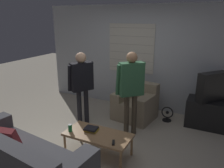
{
  "coord_description": "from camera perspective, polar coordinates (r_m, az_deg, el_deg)",
  "views": [
    {
      "loc": [
        1.75,
        -3.08,
        2.25
      ],
      "look_at": [
        -0.04,
        0.57,
        1.0
      ],
      "focal_mm": 35.0,
      "sensor_mm": 36.0,
      "label": 1
    }
  ],
  "objects": [
    {
      "name": "soda_can",
      "position": [
        3.83,
        -10.88,
        -11.2
      ],
      "size": [
        0.07,
        0.07,
        0.13
      ],
      "color": "#238E47",
      "rests_on": "coffee_table"
    },
    {
      "name": "person_left_standing",
      "position": [
        4.58,
        -7.95,
        1.1
      ],
      "size": [
        0.53,
        0.77,
        1.57
      ],
      "rotation": [
        0.0,
        0.0,
        1.0
      ],
      "color": "black",
      "rests_on": "ground_plane"
    },
    {
      "name": "couch_blue",
      "position": [
        3.39,
        -23.15,
        -18.75
      ],
      "size": [
        2.13,
        1.06,
        0.9
      ],
      "rotation": [
        0.0,
        0.0,
        -0.12
      ],
      "color": "#424247",
      "rests_on": "ground_plane"
    },
    {
      "name": "spare_remote",
      "position": [
        3.47,
        0.37,
        -15.05
      ],
      "size": [
        0.09,
        0.13,
        0.02
      ],
      "rotation": [
        0.0,
        0.0,
        0.43
      ],
      "color": "black",
      "rests_on": "coffee_table"
    },
    {
      "name": "wall_back",
      "position": [
        5.49,
        7.06,
        6.81
      ],
      "size": [
        5.2,
        0.08,
        2.55
      ],
      "color": "#ADB2B7",
      "rests_on": "ground_plane"
    },
    {
      "name": "tv",
      "position": [
        4.88,
        24.78,
        -0.64
      ],
      "size": [
        0.59,
        0.65,
        0.6
      ],
      "rotation": [
        0.0,
        0.0,
        4.01
      ],
      "color": "black",
      "rests_on": "tv_stand"
    },
    {
      "name": "armchair_beige",
      "position": [
        5.07,
        6.2,
        -5.28
      ],
      "size": [
        0.96,
        0.88,
        0.81
      ],
      "rotation": [
        0.0,
        0.0,
        2.99
      ],
      "color": "gray",
      "rests_on": "ground_plane"
    },
    {
      "name": "coffee_table",
      "position": [
        3.75,
        -3.72,
        -13.33
      ],
      "size": [
        1.12,
        0.53,
        0.39
      ],
      "color": "#9E754C",
      "rests_on": "ground_plane"
    },
    {
      "name": "tv_stand",
      "position": [
        5.08,
        23.97,
        -7.07
      ],
      "size": [
        0.9,
        0.51,
        0.6
      ],
      "color": "black",
      "rests_on": "ground_plane"
    },
    {
      "name": "person_right_standing",
      "position": [
        4.11,
        4.98,
        0.07
      ],
      "size": [
        0.52,
        0.82,
        1.65
      ],
      "rotation": [
        0.0,
        0.0,
        0.75
      ],
      "color": "#4C4233",
      "rests_on": "ground_plane"
    },
    {
      "name": "book_stack",
      "position": [
        3.81,
        -5.43,
        -11.65
      ],
      "size": [
        0.24,
        0.21,
        0.06
      ],
      "color": "gold",
      "rests_on": "coffee_table"
    },
    {
      "name": "floor_fan",
      "position": [
        5.11,
        14.21,
        -7.78
      ],
      "size": [
        0.26,
        0.2,
        0.33
      ],
      "color": "black",
      "rests_on": "ground_plane"
    },
    {
      "name": "ground_plane",
      "position": [
        4.2,
        -3.09,
        -15.36
      ],
      "size": [
        16.0,
        16.0,
        0.0
      ],
      "primitive_type": "plane",
      "color": "#B2A893"
    }
  ]
}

